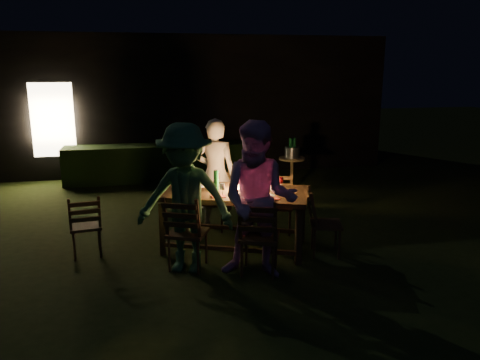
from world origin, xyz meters
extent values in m
plane|color=black|center=(0.00, 0.00, 0.00)|extent=(40.00, 40.00, 0.00)
cube|color=black|center=(0.00, 6.20, 1.60)|extent=(10.00, 4.00, 3.20)
cube|color=#FFE5B2|center=(-2.80, 4.21, 1.35)|extent=(0.90, 0.06, 1.60)
cube|color=black|center=(-0.50, 3.75, 0.40)|extent=(4.20, 0.70, 0.80)
cube|color=#432B16|center=(0.28, -0.60, 0.79)|extent=(2.21, 1.66, 0.06)
cube|color=#432B16|center=(-0.71, -0.64, 0.36)|extent=(0.08, 0.08, 0.73)
cube|color=#432B16|center=(-0.41, 0.12, 0.36)|extent=(0.08, 0.08, 0.73)
cube|color=#432B16|center=(0.97, -1.32, 0.36)|extent=(0.08, 0.08, 0.73)
cube|color=#432B16|center=(1.27, -0.56, 0.36)|extent=(0.08, 0.08, 0.73)
cube|color=#432B16|center=(-0.42, -1.13, 0.46)|extent=(0.59, 0.58, 0.04)
cube|color=#432B16|center=(-0.50, -1.31, 0.75)|extent=(0.47, 0.33, 0.53)
cube|color=#432B16|center=(0.42, -1.47, 0.47)|extent=(0.58, 0.57, 0.04)
cube|color=#432B16|center=(0.34, -1.65, 0.75)|extent=(0.48, 0.31, 0.53)
cube|color=#432B16|center=(0.14, 0.26, 0.43)|extent=(0.56, 0.55, 0.04)
cube|color=#432B16|center=(0.23, 0.42, 0.69)|extent=(0.43, 0.32, 0.49)
cube|color=#432B16|center=(1.07, -0.11, 0.41)|extent=(0.50, 0.49, 0.04)
cube|color=#432B16|center=(1.12, 0.05, 0.67)|extent=(0.43, 0.25, 0.47)
cube|color=#432B16|center=(1.44, -1.07, 0.43)|extent=(0.50, 0.51, 0.04)
cube|color=#432B16|center=(1.27, -1.02, 0.69)|extent=(0.25, 0.44, 0.49)
cube|color=#432B16|center=(-1.71, -0.45, 0.41)|extent=(0.45, 0.43, 0.04)
cube|color=#432B16|center=(-1.68, -0.62, 0.66)|extent=(0.41, 0.19, 0.47)
imported|color=beige|center=(0.17, 0.33, 0.86)|extent=(0.74, 0.62, 1.72)
imported|color=#DE98D4|center=(0.39, -1.53, 0.94)|extent=(1.12, 1.00, 1.88)
imported|color=#3A7447|center=(-0.45, -1.19, 0.92)|extent=(1.36, 1.08, 1.84)
cube|color=white|center=(0.34, -0.57, 0.84)|extent=(0.15, 0.15, 0.03)
cube|color=white|center=(0.34, -0.57, 1.16)|extent=(0.16, 0.16, 0.03)
cylinder|color=#FF9E3F|center=(0.34, -0.57, 0.96)|extent=(0.09, 0.09, 0.18)
cylinder|color=white|center=(-0.15, -0.19, 0.83)|extent=(0.25, 0.25, 0.01)
cylinder|color=white|center=(-0.31, -0.60, 0.83)|extent=(0.25, 0.25, 0.01)
cylinder|color=white|center=(0.78, -0.57, 0.83)|extent=(0.25, 0.25, 0.01)
cylinder|color=white|center=(0.61, -0.97, 0.83)|extent=(0.25, 0.25, 0.01)
cylinder|color=#0F471E|center=(0.05, -0.51, 0.97)|extent=(0.07, 0.07, 0.28)
cube|color=red|center=(0.02, -0.84, 0.83)|extent=(0.18, 0.14, 0.01)
cube|color=red|center=(0.68, -1.09, 0.83)|extent=(0.18, 0.14, 0.01)
cube|color=black|center=(-0.41, -0.65, 0.83)|extent=(0.14, 0.07, 0.01)
cylinder|color=olive|center=(2.01, 2.16, 0.68)|extent=(0.52, 0.52, 0.04)
cylinder|color=olive|center=(2.01, 2.16, 0.34)|extent=(0.06, 0.06, 0.68)
cylinder|color=#A5A8AD|center=(2.01, 2.16, 0.81)|extent=(0.30, 0.30, 0.22)
cylinder|color=#0F471E|center=(1.96, 2.12, 0.86)|extent=(0.07, 0.07, 0.32)
cylinder|color=#0F471E|center=(2.06, 2.20, 0.86)|extent=(0.07, 0.07, 0.32)
camera|label=1|loc=(-0.92, -6.64, 2.46)|focal=35.00mm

